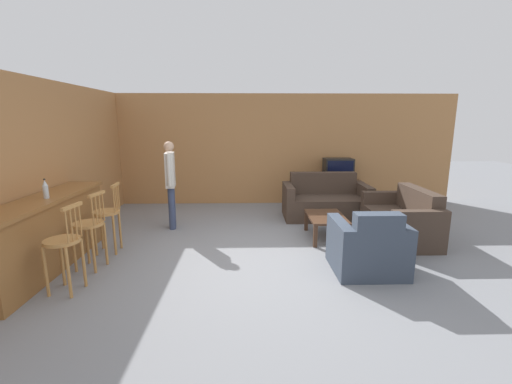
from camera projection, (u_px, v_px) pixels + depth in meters
ground_plane at (265, 262)px, 4.91m from camera, size 24.00×24.00×0.00m
wall_back at (257, 150)px, 8.17m from camera, size 9.40×0.08×2.60m
wall_left at (69, 162)px, 5.84m from camera, size 0.08×8.60×2.60m
bar_counter at (46, 234)px, 4.59m from camera, size 0.55×2.56×0.99m
bar_chair_near at (64, 247)px, 3.95m from camera, size 0.45×0.45×1.07m
bar_chair_mid at (90, 229)px, 4.59m from camera, size 0.46×0.46×1.07m
bar_chair_far at (108, 217)px, 5.18m from camera, size 0.42×0.42×1.07m
couch_far at (325, 202)px, 7.12m from camera, size 1.72×0.91×0.90m
armchair_near at (368, 248)px, 4.54m from camera, size 0.90×0.86×0.88m
loveseat_right at (402, 221)px, 5.82m from camera, size 0.83×1.54×0.87m
coffee_table at (326, 219)px, 5.84m from camera, size 0.61×0.93×0.40m
tv_unit at (337, 193)px, 8.11m from camera, size 1.15×0.47×0.59m
tv at (338, 170)px, 7.99m from camera, size 0.66×0.42×0.53m
bottle at (46, 189)px, 4.47m from camera, size 0.07×0.07×0.26m
person_by_window at (171, 180)px, 6.26m from camera, size 0.20×0.49×1.62m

